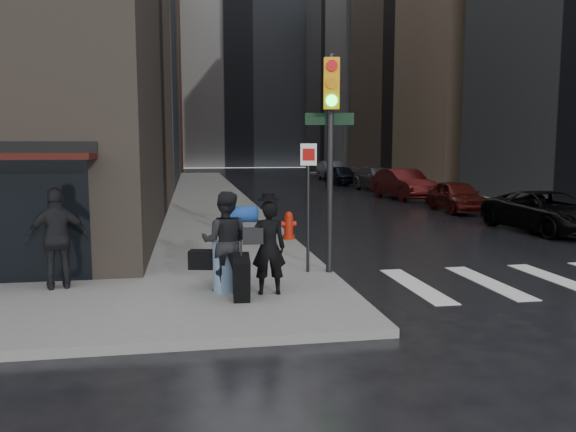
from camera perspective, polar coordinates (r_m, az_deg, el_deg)
name	(u,v)px	position (r m, az deg, el deg)	size (l,w,h in m)	color
ground	(251,307)	(10.07, -3.82, -9.24)	(140.00, 140.00, 0.00)	black
sidewalk_left	(207,190)	(36.74, -8.26, 2.59)	(4.00, 50.00, 0.15)	slate
sidewalk_right	(404,188)	(39.48, 11.75, 2.81)	(3.00, 50.00, 0.15)	slate
bldg_left_far	(86,62)	(73.34, -19.81, 14.51)	(22.00, 20.00, 26.00)	brown
bldg_right_far	(409,69)	(73.46, 12.21, 14.35)	(22.00, 20.00, 25.00)	slate
bldg_distant	(235,61)	(88.89, -5.40, 15.42)	(40.00, 12.00, 32.00)	slate
man_overcoat	(263,252)	(10.10, -2.55, -3.67)	(1.01, 0.94, 1.90)	black
man_jeans	(225,242)	(10.42, -6.41, -2.59)	(1.31, 0.92, 1.87)	black
man_greycoat	(58,238)	(11.41, -22.35, -2.12)	(1.21, 0.74, 1.92)	black
traffic_light	(329,134)	(11.78, 4.15, 8.35)	(1.13, 0.60, 4.57)	black
fire_hydrant	(289,227)	(16.42, 0.07, -1.10)	(0.45, 0.35, 0.81)	#A81C0A
parked_car_0	(548,212)	(20.63, 24.89, 0.38)	(2.26, 4.90, 1.36)	black
parked_car_1	(457,196)	(25.90, 16.78, 1.95)	(1.63, 4.05, 1.38)	#42100D
parked_car_2	(403,184)	(31.55, 11.63, 3.19)	(1.75, 5.01, 1.65)	#3C0C0C
parked_car_3	(379,179)	(37.65, 9.24, 3.74)	(2.17, 5.34, 1.55)	#49494E
parked_car_4	(342,175)	(43.35, 5.48, 4.15)	(1.73, 4.31, 1.47)	black
parked_car_5	(332,171)	(49.58, 4.49, 4.62)	(1.77, 5.07, 1.67)	#48484D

